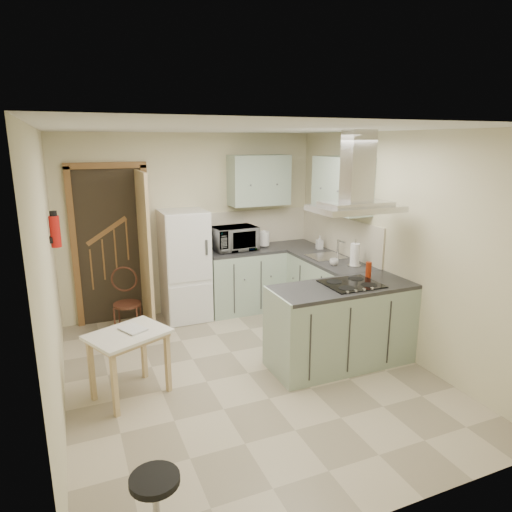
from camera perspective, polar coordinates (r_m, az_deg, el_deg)
name	(u,v)px	position (r m, az deg, el deg)	size (l,w,h in m)	color
floor	(248,373)	(4.99, -0.99, -14.42)	(4.20, 4.20, 0.00)	#BAAC90
ceiling	(247,129)	(4.38, -1.13, 15.61)	(4.20, 4.20, 0.00)	silver
back_wall	(192,225)	(6.48, -8.01, 3.92)	(3.60, 3.60, 0.00)	beige
left_wall	(50,280)	(4.23, -24.34, -2.76)	(4.20, 4.20, 0.00)	beige
right_wall	(394,244)	(5.44, 16.82, 1.48)	(4.20, 4.20, 0.00)	beige
doorway	(112,246)	(6.31, -17.57, 1.25)	(1.10, 0.12, 2.10)	brown
fridge	(185,265)	(6.26, -8.90, -1.18)	(0.60, 0.60, 1.50)	white
counter_back	(244,279)	(6.59, -1.54, -2.93)	(1.08, 0.60, 0.90)	#9EB2A0
counter_right	(318,286)	(6.37, 7.78, -3.68)	(0.60, 1.95, 0.90)	#9EB2A0
splashback	(255,227)	(6.79, -0.11, 3.67)	(1.68, 0.02, 0.50)	beige
wall_cabinet_back	(259,180)	(6.55, 0.37, 9.46)	(0.85, 0.35, 0.70)	#9EB2A0
wall_cabinet_right	(342,185)	(5.92, 10.65, 8.72)	(0.35, 0.90, 0.70)	#9EB2A0
peninsula	(342,325)	(5.09, 10.65, -8.46)	(1.55, 0.65, 0.90)	#9EB2A0
hob	(351,284)	(4.99, 11.84, -3.42)	(0.58, 0.50, 0.01)	black
extractor_hood	(356,208)	(4.81, 12.33, 5.85)	(0.90, 0.55, 0.10)	silver
sink	(326,257)	(6.10, 8.75, -0.07)	(0.45, 0.40, 0.01)	silver
fire_extinguisher	(55,232)	(5.05, -23.81, 2.81)	(0.10, 0.10, 0.32)	#B2140F
drop_leaf_table	(130,364)	(4.62, -15.46, -12.92)	(0.70, 0.52, 0.65)	#D0BC80
bentwood_chair	(127,304)	(6.02, -15.82, -5.84)	(0.34, 0.34, 0.77)	#442316
stool	(156,505)	(3.27, -12.38, -28.14)	(0.31, 0.31, 0.42)	black
microwave	(234,238)	(6.39, -2.71, 2.21)	(0.60, 0.40, 0.33)	black
kettle	(264,239)	(6.60, 0.98, 2.20)	(0.16, 0.16, 0.24)	white
cereal_box	(250,236)	(6.64, -0.77, 2.54)	(0.08, 0.20, 0.30)	#D75319
soap_bottle	(320,242)	(6.51, 7.95, 1.68)	(0.09, 0.09, 0.19)	silver
paper_towel	(355,254)	(5.70, 12.25, 0.19)	(0.11, 0.11, 0.29)	white
cup	(334,262)	(5.69, 9.72, -0.76)	(0.11, 0.11, 0.08)	silver
red_bottle	(369,270)	(5.25, 13.89, -1.70)	(0.06, 0.06, 0.18)	#A12B0D
book	(124,328)	(4.46, -16.14, -8.58)	(0.18, 0.25, 0.11)	#A4364C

